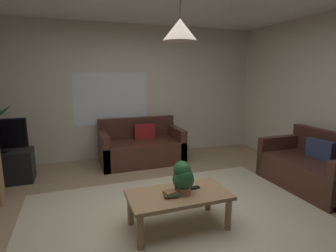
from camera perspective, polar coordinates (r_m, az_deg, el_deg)
floor at (r=3.37m, az=1.82°, el=-18.98°), size 5.44×5.24×0.02m
rug at (r=3.20m, az=3.22°, el=-20.44°), size 3.54×2.88×0.01m
wall_back at (r=5.48m, az=-8.37°, el=7.13°), size 5.56×0.06×2.61m
window_pane at (r=5.40m, az=-11.95°, el=5.66°), size 1.43×0.01×1.02m
couch_under_window at (r=5.18m, az=-5.72°, el=-4.66°), size 1.52×0.85×0.82m
couch_right_side at (r=4.59m, az=28.36°, el=-8.06°), size 0.85×1.40×0.82m
coffee_table at (r=3.03m, az=2.26°, el=-15.17°), size 1.09×0.58×0.40m
book_on_table_0 at (r=2.92m, az=0.62°, el=-14.56°), size 0.16×0.11×0.02m
book_on_table_1 at (r=2.90m, az=0.67°, el=-14.30°), size 0.15×0.11×0.02m
book_on_table_2 at (r=2.90m, az=0.40°, el=-13.87°), size 0.14×0.13×0.02m
remote_on_table_0 at (r=3.11m, az=5.28°, el=-12.97°), size 0.16×0.06×0.02m
potted_plant_on_table at (r=2.92m, az=3.22°, el=-10.78°), size 0.23×0.23×0.36m
tv_stand at (r=4.92m, az=-31.85°, el=-7.49°), size 0.90×0.44×0.50m
pendant_lamp at (r=2.75m, az=2.55°, el=19.76°), size 0.34×0.34×0.63m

